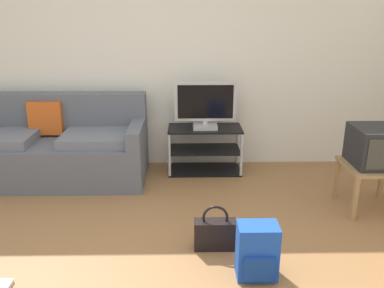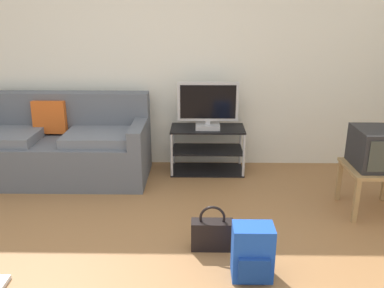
% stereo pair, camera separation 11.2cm
% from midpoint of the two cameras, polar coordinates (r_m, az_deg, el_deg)
% --- Properties ---
extents(wall_back, '(9.00, 0.10, 2.70)m').
position_cam_midpoint_polar(wall_back, '(4.66, -6.81, 13.23)').
color(wall_back, silver).
rests_on(wall_back, ground_plane).
extents(couch, '(1.98, 0.81, 0.90)m').
position_cam_midpoint_polar(couch, '(4.61, -19.80, -0.62)').
color(couch, '#565B66').
rests_on(couch, ground_plane).
extents(tv_stand, '(0.82, 0.41, 0.52)m').
position_cam_midpoint_polar(tv_stand, '(4.57, 1.12, -0.78)').
color(tv_stand, black).
rests_on(tv_stand, ground_plane).
extents(flat_tv, '(0.67, 0.22, 0.52)m').
position_cam_midpoint_polar(flat_tv, '(4.41, 1.17, 5.45)').
color(flat_tv, '#B2B2B7').
rests_on(flat_tv, tv_stand).
extents(side_table, '(0.51, 0.51, 0.43)m').
position_cam_midpoint_polar(side_table, '(4.01, 23.47, -3.67)').
color(side_table, '#9E7A4C').
rests_on(side_table, ground_plane).
extents(crt_tv, '(0.39, 0.45, 0.35)m').
position_cam_midpoint_polar(crt_tv, '(3.94, 23.83, -0.29)').
color(crt_tv, '#232326').
rests_on(crt_tv, side_table).
extents(backpack, '(0.28, 0.26, 0.40)m').
position_cam_midpoint_polar(backpack, '(2.88, 8.12, -14.90)').
color(backpack, blue).
rests_on(backpack, ground_plane).
extents(handbag, '(0.32, 0.12, 0.37)m').
position_cam_midpoint_polar(handbag, '(3.18, 2.26, -12.57)').
color(handbag, black).
rests_on(handbag, ground_plane).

